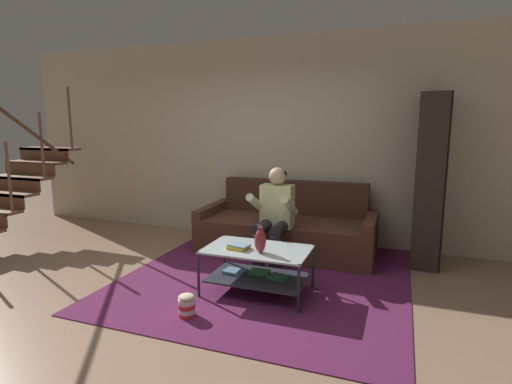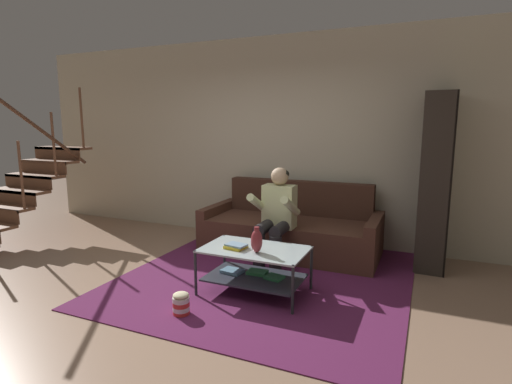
% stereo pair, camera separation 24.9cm
% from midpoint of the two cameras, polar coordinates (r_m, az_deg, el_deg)
% --- Properties ---
extents(ground, '(16.80, 16.80, 0.00)m').
position_cam_midpoint_polar(ground, '(4.01, -8.67, -15.17)').
color(ground, '#9B7961').
extents(back_partition, '(8.40, 0.12, 2.90)m').
position_cam_midpoint_polar(back_partition, '(5.87, 3.94, 7.43)').
color(back_partition, beige).
rests_on(back_partition, ground).
extents(staircase_run, '(0.96, 1.87, 2.24)m').
position_cam_midpoint_polar(staircase_run, '(6.52, -29.82, 0.47)').
color(staircase_run, brown).
rests_on(staircase_run, ground).
extents(couch, '(2.27, 0.97, 0.91)m').
position_cam_midpoint_polar(couch, '(5.32, 6.40, -5.45)').
color(couch, '#503024').
rests_on(couch, ground).
extents(person_seated_center, '(0.50, 0.58, 1.17)m').
position_cam_midpoint_polar(person_seated_center, '(4.70, 4.38, -3.04)').
color(person_seated_center, '#252326').
rests_on(person_seated_center, ground).
extents(coffee_table, '(1.03, 0.63, 0.46)m').
position_cam_midpoint_polar(coffee_table, '(4.04, 1.53, -10.25)').
color(coffee_table, '#AFC1C5').
rests_on(coffee_table, ground).
extents(area_rug, '(3.00, 3.34, 0.01)m').
position_cam_midpoint_polar(area_rug, '(4.65, 3.75, -11.43)').
color(area_rug, '#5D1F49').
rests_on(area_rug, ground).
extents(vase, '(0.11, 0.11, 0.25)m').
position_cam_midpoint_polar(vase, '(3.83, 1.96, -6.97)').
color(vase, maroon).
rests_on(vase, coffee_table).
extents(book_stack, '(0.22, 0.19, 0.05)m').
position_cam_midpoint_polar(book_stack, '(3.98, -1.08, -7.76)').
color(book_stack, yellow).
rests_on(book_stack, coffee_table).
extents(bookshelf, '(0.35, 0.86, 2.03)m').
position_cam_midpoint_polar(bookshelf, '(5.23, 25.82, -1.05)').
color(bookshelf, '#2E2822').
rests_on(bookshelf, ground).
extents(popcorn_tub, '(0.15, 0.15, 0.21)m').
position_cam_midpoint_polar(popcorn_tub, '(3.71, -8.71, -15.51)').
color(popcorn_tub, red).
rests_on(popcorn_tub, ground).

